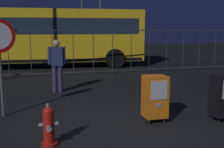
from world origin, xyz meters
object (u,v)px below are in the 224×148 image
object	(u,v)px
bus_near	(43,35)
street_light_near_right	(82,7)
newspaper_box_secondary	(223,96)
fire_hydrant	(49,126)
newspaper_box_primary	(155,96)
street_light_near_left	(101,4)
pedestrian	(57,63)

from	to	relation	value
bus_near	street_light_near_right	xyz separation A→B (m)	(3.15, 6.72, 2.03)
newspaper_box_secondary	bus_near	distance (m)	10.72
fire_hydrant	bus_near	bearing A→B (deg)	89.70
bus_near	newspaper_box_primary	bearing A→B (deg)	-72.89
newspaper_box_primary	street_light_near_left	bearing A→B (deg)	82.44
fire_hydrant	street_light_near_right	world-z (taller)	street_light_near_right
pedestrian	bus_near	distance (m)	6.35
bus_near	street_light_near_left	xyz separation A→B (m)	(3.98, 3.73, 2.01)
newspaper_box_primary	newspaper_box_secondary	world-z (taller)	same
street_light_near_right	pedestrian	bearing A→B (deg)	-102.15
newspaper_box_secondary	pedestrian	size ratio (longest dim) A/B	0.61
newspaper_box_primary	bus_near	bearing A→B (deg)	102.80
newspaper_box_secondary	street_light_near_left	bearing A→B (deg)	88.70
pedestrian	newspaper_box_primary	bearing A→B (deg)	-61.32
newspaper_box_primary	pedestrian	world-z (taller)	pedestrian
newspaper_box_secondary	street_light_near_right	size ratio (longest dim) A/B	0.16
street_light_near_left	street_light_near_right	xyz separation A→B (m)	(-0.84, 2.99, 0.02)
newspaper_box_secondary	pedestrian	distance (m)	5.00
newspaper_box_secondary	street_light_near_left	world-z (taller)	street_light_near_left
newspaper_box_secondary	newspaper_box_primary	bearing A→B (deg)	167.78
bus_near	newspaper_box_secondary	bearing A→B (deg)	-65.55
fire_hydrant	street_light_near_right	distance (m)	17.68
newspaper_box_primary	fire_hydrant	bearing A→B (deg)	-163.98
bus_near	street_light_near_left	size ratio (longest dim) A/B	1.68
fire_hydrant	newspaper_box_primary	xyz separation A→B (m)	(2.26, 0.65, 0.22)
pedestrian	street_light_near_left	bearing A→B (deg)	70.04
fire_hydrant	newspaper_box_secondary	distance (m)	3.75
fire_hydrant	newspaper_box_secondary	world-z (taller)	newspaper_box_secondary
fire_hydrant	street_light_near_right	bearing A→B (deg)	79.37
fire_hydrant	pedestrian	xyz separation A→B (m)	(0.40, 4.04, 0.60)
newspaper_box_primary	street_light_near_right	distance (m)	16.74
bus_near	street_light_near_right	world-z (taller)	street_light_near_right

